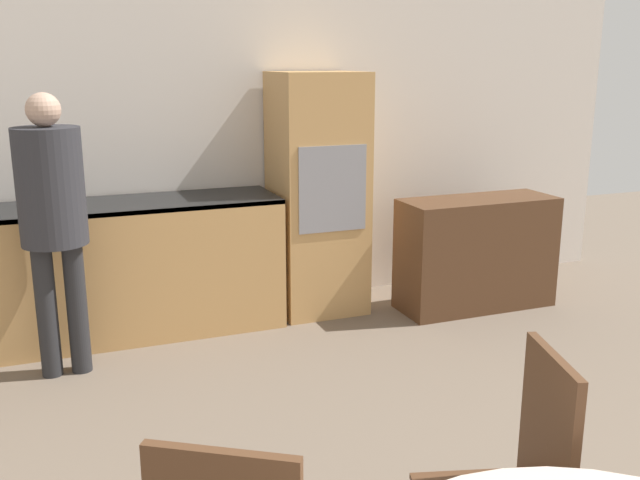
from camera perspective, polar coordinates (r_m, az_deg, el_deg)
name	(u,v)px	position (r m, az deg, el deg)	size (l,w,h in m)	color
wall_back	(198,135)	(5.25, -9.75, 8.25)	(7.12, 0.05, 2.60)	silver
kitchen_counter	(41,276)	(4.96, -21.44, -2.66)	(3.15, 0.60, 0.92)	tan
oven_unit	(317,194)	(5.21, -0.21, 3.68)	(0.62, 0.59, 1.75)	tan
sideboard	(476,253)	(5.48, 12.38, -1.03)	(1.18, 0.45, 0.84)	#51331E
person_standing	(52,206)	(4.32, -20.63, 2.54)	(0.37, 0.37, 1.66)	#262628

